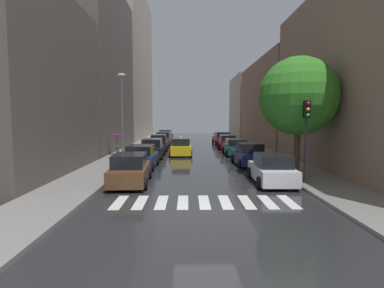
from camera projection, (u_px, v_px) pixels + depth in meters
The scene contains 26 objects.
ground_plane at pixel (194, 149), 35.30m from camera, with size 28.00×72.00×0.04m, color #27272A.
sidewalk_left at pixel (137, 148), 35.21m from camera, with size 3.00×72.00×0.15m, color gray.
sidewalk_right at pixel (251, 148), 35.38m from camera, with size 3.00×72.00×0.15m, color gray.
crosswalk_stripes at pixel (204, 202), 13.16m from camera, with size 7.65×2.20×0.01m.
building_left_near at pixel (18, 85), 18.83m from camera, with size 6.00×12.44×11.14m, color #564C47.
building_left_mid at pixel (92, 70), 33.47m from camera, with size 6.00×15.77×17.44m, color #564C47.
building_left_far at pixel (127, 67), 52.80m from camera, with size 6.00×21.50×24.37m, color #9E9384.
building_right_near at pixel (374, 77), 19.49m from camera, with size 6.00×20.49×12.19m, color #8C6B56.
building_right_mid at pixel (277, 104), 40.62m from camera, with size 6.00×20.80×10.73m, color #8C6B56.
building_right_far at pixel (250, 107), 58.37m from camera, with size 6.00×13.94×11.13m, color #B2A38C.
parked_car_left_nearest at pixel (130, 170), 16.66m from camera, with size 2.21×4.49×1.65m.
parked_car_left_second at pixel (141, 157), 21.88m from camera, with size 2.26×4.31×1.64m.
parked_car_left_third at pixel (152, 149), 27.55m from camera, with size 2.05×4.60×1.71m.
parked_car_left_fourth at pixel (159, 143), 33.83m from camera, with size 2.10×4.75×1.73m.
parked_car_left_fifth at pixel (164, 139), 40.31m from camera, with size 2.18×4.57×1.70m.
parked_car_left_sixth at pixel (166, 136), 45.97m from camera, with size 2.20×4.45×1.73m.
parked_car_right_nearest at pixel (272, 170), 16.88m from camera, with size 2.18×4.42×1.61m.
parked_car_right_second at pixel (249, 155), 23.34m from camera, with size 2.24×4.27×1.68m.
parked_car_right_third at pixel (235, 147), 29.75m from camera, with size 2.19×4.67×1.53m.
parked_car_right_fourth at pixel (228, 142), 35.46m from camera, with size 2.18×4.16×1.59m.
parked_car_right_fifth at pixel (222, 139), 41.02m from camera, with size 2.30×4.76×1.67m.
taxi_midroad at pixel (181, 147), 29.41m from camera, with size 2.16×4.42×1.81m.
pedestrian_foreground at pixel (117, 139), 28.32m from camera, with size 1.16×1.16×1.86m.
street_tree_right at pixel (298, 96), 18.45m from camera, with size 4.66×4.66×7.03m.
traffic_light_right_corner at pixel (306, 123), 16.06m from camera, with size 0.30×0.42×4.30m.
lamp_post_left at pixel (122, 112), 22.93m from camera, with size 0.60×0.28×6.65m.
Camera 1 is at (-0.69, -11.12, 3.59)m, focal length 29.09 mm.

